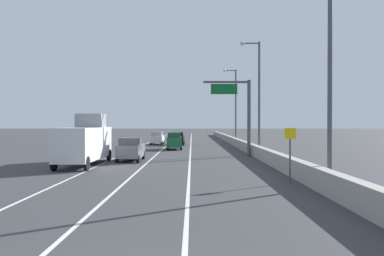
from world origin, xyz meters
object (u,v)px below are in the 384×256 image
(car_black_2, at_px, (180,139))
(car_green_0, at_px, (176,141))
(lamp_post_right_near, at_px, (328,56))
(lamp_post_right_second, at_px, (259,90))
(car_gray_3, at_px, (133,149))
(speed_advisory_sign, at_px, (292,151))
(car_white_1, at_px, (159,138))
(overhead_sign_gantry, at_px, (243,108))
(box_truck, at_px, (87,141))
(lamp_post_right_third, at_px, (236,101))

(car_black_2, bearing_deg, car_green_0, -90.40)
(lamp_post_right_near, xyz_separation_m, lamp_post_right_second, (0.03, 21.03, 0.00))
(car_gray_3, bearing_deg, speed_advisory_sign, -49.50)
(car_black_2, bearing_deg, car_white_1, 150.61)
(car_green_0, relative_size, car_black_2, 1.02)
(overhead_sign_gantry, bearing_deg, speed_advisory_sign, -88.52)
(car_gray_3, bearing_deg, overhead_sign_gantry, 25.12)
(car_green_0, distance_m, car_gray_3, 14.94)
(car_black_2, bearing_deg, lamp_post_right_near, -76.62)
(overhead_sign_gantry, distance_m, lamp_post_right_near, 18.50)
(lamp_post_right_near, distance_m, box_truck, 18.92)
(car_white_1, distance_m, box_truck, 29.38)
(car_white_1, height_order, car_black_2, car_black_2)
(lamp_post_right_second, distance_m, car_white_1, 22.81)
(lamp_post_right_third, distance_m, car_black_2, 11.46)
(speed_advisory_sign, bearing_deg, car_gray_3, 130.50)
(car_green_0, bearing_deg, lamp_post_right_second, -38.18)
(overhead_sign_gantry, height_order, car_gray_3, overhead_sign_gantry)
(speed_advisory_sign, height_order, lamp_post_right_second, lamp_post_right_second)
(overhead_sign_gantry, bearing_deg, lamp_post_right_third, 85.45)
(overhead_sign_gantry, bearing_deg, box_truck, -148.59)
(box_truck, bearing_deg, speed_advisory_sign, -33.78)
(lamp_post_right_near, distance_m, lamp_post_right_third, 42.06)
(lamp_post_right_near, bearing_deg, box_truck, 145.92)
(lamp_post_right_near, height_order, lamp_post_right_second, same)
(speed_advisory_sign, xyz_separation_m, car_black_2, (-7.44, 36.53, -0.79))
(lamp_post_right_third, height_order, car_gray_3, lamp_post_right_third)
(car_white_1, bearing_deg, car_gray_3, -89.94)
(speed_advisory_sign, bearing_deg, car_white_1, 105.49)
(car_gray_3, bearing_deg, car_white_1, 90.06)
(lamp_post_right_second, bearing_deg, car_black_2, 118.39)
(speed_advisory_sign, relative_size, car_green_0, 0.65)
(car_green_0, bearing_deg, speed_advisory_sign, -74.47)
(overhead_sign_gantry, xyz_separation_m, car_black_2, (-7.00, 19.37, -3.75))
(lamp_post_right_third, height_order, car_black_2, lamp_post_right_third)
(car_green_0, height_order, car_white_1, car_green_0)
(speed_advisory_sign, xyz_separation_m, box_truck, (-13.62, 9.11, 0.07))
(lamp_post_right_third, xyz_separation_m, car_black_2, (-8.89, -4.41, -5.74))
(lamp_post_right_second, xyz_separation_m, car_white_1, (-12.17, 18.42, -5.76))
(car_green_0, bearing_deg, lamp_post_right_third, 57.23)
(speed_advisory_sign, distance_m, car_green_0, 28.05)
(lamp_post_right_near, bearing_deg, lamp_post_right_second, 89.92)
(overhead_sign_gantry, distance_m, lamp_post_right_third, 23.93)
(overhead_sign_gantry, relative_size, lamp_post_right_near, 0.63)
(car_gray_3, relative_size, box_truck, 0.49)
(lamp_post_right_third, distance_m, car_green_0, 17.49)
(lamp_post_right_third, xyz_separation_m, car_gray_3, (-12.05, -28.54, -5.72))
(overhead_sign_gantry, relative_size, box_truck, 0.89)
(car_green_0, xyz_separation_m, car_gray_3, (-3.09, -14.62, -0.05))
(overhead_sign_gantry, relative_size, car_black_2, 1.65)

